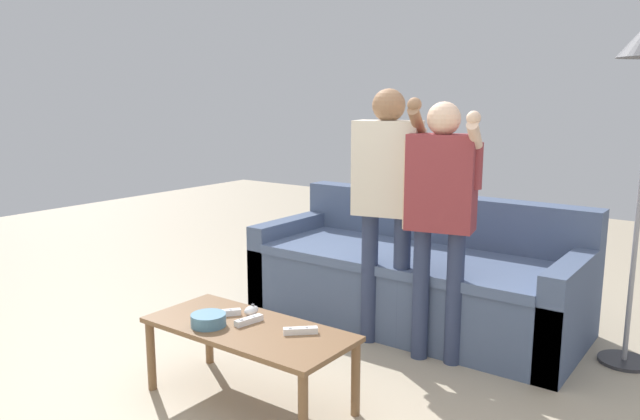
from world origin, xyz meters
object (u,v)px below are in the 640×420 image
game_remote_wand_near (226,313)px  game_remote_wand_far (300,331)px  snack_bowl (208,320)px  game_remote_wand_spare (249,320)px  player_right (441,202)px  couch (416,278)px  coffee_table (248,336)px  game_remote_nunchuk (251,310)px  player_center (387,187)px

game_remote_wand_near → game_remote_wand_far: bearing=4.6°
snack_bowl → game_remote_wand_spare: size_ratio=1.07×
player_right → game_remote_wand_spare: size_ratio=9.24×
player_right → game_remote_wand_far: bearing=-106.5°
couch → player_right: (0.40, -0.51, 0.63)m
couch → game_remote_wand_spare: size_ratio=13.56×
coffee_table → player_right: (0.53, 0.98, 0.58)m
couch → game_remote_nunchuk: size_ratio=24.34×
player_right → game_remote_wand_near: (-0.72, -0.94, -0.51)m
game_remote_wand_far → game_remote_wand_spare: 0.29m
couch → coffee_table: bearing=-95.1°
player_center → player_right: bearing=-6.2°
couch → game_remote_nunchuk: bearing=-99.5°
snack_bowl → game_remote_nunchuk: (0.07, 0.23, -0.01)m
game_remote_nunchuk → player_center: size_ratio=0.06×
snack_bowl → coffee_table: bearing=33.4°
coffee_table → game_remote_wand_spare: game_remote_wand_spare is taller
player_right → game_remote_wand_near: player_right is taller
game_remote_wand_near → game_remote_wand_spare: (0.17, -0.01, -0.00)m
player_center → game_remote_wand_spare: size_ratio=9.69×
coffee_table → game_remote_nunchuk: (-0.09, 0.13, 0.07)m
player_center → game_remote_wand_far: 1.10m
game_remote_wand_near → game_remote_wand_spare: same height
coffee_table → game_remote_nunchuk: bearing=126.7°
couch → snack_bowl: (-0.29, -1.60, 0.13)m
coffee_table → game_remote_wand_far: bearing=16.9°
couch → game_remote_wand_spare: bearing=-96.2°
couch → game_remote_wand_near: (-0.33, -1.45, 0.11)m
game_remote_wand_near → game_remote_wand_far: (0.45, 0.04, -0.00)m
game_remote_nunchuk → game_remote_wand_far: game_remote_nunchuk is taller
game_remote_wand_spare → game_remote_wand_far: bearing=9.2°
snack_bowl → game_remote_wand_far: 0.46m
snack_bowl → game_remote_nunchuk: bearing=74.2°
game_remote_wand_near → game_remote_wand_spare: bearing=-3.2°
game_remote_wand_far → game_remote_wand_near: bearing=-175.4°
couch → game_remote_wand_spare: 1.47m
couch → coffee_table: couch is taller
snack_bowl → game_remote_wand_near: size_ratio=1.18×
game_remote_nunchuk → game_remote_wand_spare: bearing=-53.4°
coffee_table → snack_bowl: bearing=-146.6°
game_remote_nunchuk → game_remote_wand_spare: (0.07, -0.09, -0.01)m
game_remote_wand_far → snack_bowl: bearing=-156.3°
game_remote_wand_near → couch: bearing=77.3°
snack_bowl → game_remote_nunchuk: snack_bowl is taller
coffee_table → game_remote_wand_spare: bearing=127.2°
coffee_table → game_remote_wand_near: size_ratio=7.34×
game_remote_nunchuk → game_remote_wand_near: bearing=-139.3°
coffee_table → game_remote_wand_near: bearing=167.7°
game_remote_wand_far → coffee_table: bearing=-163.1°
player_right → coffee_table: bearing=-118.3°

